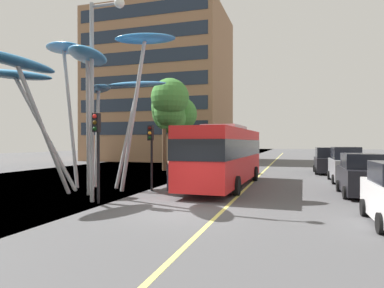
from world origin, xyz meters
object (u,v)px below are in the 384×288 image
Objects in this scene: leaf_sculpture at (77,72)px; street_lamp at (99,76)px; car_parked_far at (345,166)px; red_bus at (225,153)px; traffic_light_island_mid at (187,143)px; car_parked_mid at (362,176)px; traffic_light_kerb_far at (151,143)px; car_side_street at (327,161)px; pedestrian at (170,175)px; traffic_light_kerb_near at (97,138)px.

leaf_sculpture is 4.06m from street_lamp.
red_bus is at bearing -148.33° from car_parked_far.
traffic_light_island_mid is 0.87× the size of car_parked_mid.
traffic_light_kerb_far is at bearing -88.33° from traffic_light_island_mid.
red_bus is 3.25× the size of traffic_light_island_mid.
car_parked_far is 1.00× the size of car_side_street.
traffic_light_island_mid reaches higher than car_parked_mid.
car_parked_far is at bearing 35.43° from pedestrian.
car_side_street is at bearing 33.09° from traffic_light_island_mid.
street_lamp is 5.39× the size of pedestrian.
red_bus is at bearing 41.78° from traffic_light_kerb_far.
red_bus reaches higher than car_parked_far.
car_parked_mid is at bearing -90.63° from car_parked_far.
car_side_street is at bearing 46.94° from leaf_sculpture.
car_parked_mid is 2.51× the size of pedestrian.
traffic_light_island_mid is 2.18× the size of pedestrian.
red_bus reaches higher than car_parked_mid.
pedestrian is at bearing 71.19° from traffic_light_kerb_near.
car_parked_far is at bearing 44.53° from street_lamp.
traffic_light_kerb_far is 0.99× the size of traffic_light_island_mid.
traffic_light_kerb_near is 0.94× the size of car_parked_mid.
red_bus is at bearing -121.65° from car_side_street.
traffic_light_kerb_far is 6.98m from traffic_light_island_mid.
pedestrian is at bearing -144.57° from car_parked_far.
traffic_light_kerb_near reaches higher than car_parked_mid.
traffic_light_kerb_near reaches higher than traffic_light_island_mid.
leaf_sculpture reaches higher than car_side_street.
car_parked_mid is 5.88m from car_parked_far.
car_parked_mid is at bearing 5.80° from pedestrian.
traffic_light_kerb_far is at bearing 77.57° from street_lamp.
traffic_light_kerb_near is 16.07m from car_parked_far.
red_bus is 3.29× the size of traffic_light_kerb_far.
traffic_light_kerb_far is at bearing -126.10° from car_side_street.
car_parked_far is at bearing 31.67° from red_bus.
leaf_sculpture is at bearing -149.29° from car_parked_far.
traffic_light_kerb_near is 2.37× the size of pedestrian.
red_bus is 8.37m from car_parked_far.
leaf_sculpture reaches higher than red_bus.
traffic_light_kerb_far reaches higher than car_parked_far.
traffic_light_kerb_far is at bearing -138.22° from red_bus.
leaf_sculpture is at bearing -150.25° from red_bus.
red_bus is 2.83× the size of car_parked_mid.
leaf_sculpture reaches higher than traffic_light_island_mid.
car_parked_mid is 0.91× the size of car_side_street.
traffic_light_kerb_far is 12.92m from car_parked_far.
street_lamp is (-0.11, 0.29, 2.69)m from traffic_light_kerb_near.
leaf_sculpture is 20.69m from car_side_street.
traffic_light_island_mid is 11.09m from street_lamp.
red_bus is 2.59× the size of car_side_street.
red_bus is 12.38m from car_side_street.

